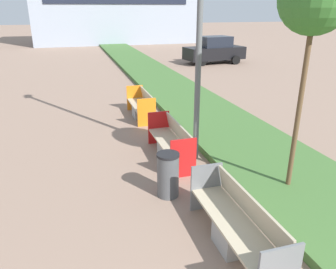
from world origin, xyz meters
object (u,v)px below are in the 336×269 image
at_px(bench_grey_frame, 237,227).
at_px(litter_bin, 168,175).
at_px(bench_red_frame, 171,145).
at_px(parked_car_distant, 214,50).
at_px(bench_orange_frame, 141,107).

relative_size(bench_grey_frame, litter_bin, 2.52).
height_order(bench_red_frame, parked_car_distant, parked_car_distant).
relative_size(bench_red_frame, bench_orange_frame, 1.08).
xyz_separation_m(bench_grey_frame, bench_red_frame, (-0.00, 3.59, -0.01)).
xyz_separation_m(litter_bin, parked_car_distant, (8.19, 16.06, 0.44)).
bearing_deg(litter_bin, bench_grey_frame, -71.89).
xyz_separation_m(bench_red_frame, parked_car_distant, (7.59, 14.32, 0.54)).
bearing_deg(bench_red_frame, litter_bin, -108.98).
xyz_separation_m(bench_grey_frame, litter_bin, (-0.60, 1.84, 0.10)).
xyz_separation_m(bench_orange_frame, parked_car_distant, (7.59, 10.73, 0.55)).
distance_m(bench_grey_frame, bench_red_frame, 3.59).
relative_size(bench_red_frame, parked_car_distant, 0.50).
xyz_separation_m(bench_grey_frame, parked_car_distant, (7.59, 17.91, 0.54)).
distance_m(bench_red_frame, litter_bin, 1.85).
bearing_deg(parked_car_distant, bench_grey_frame, -119.68).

